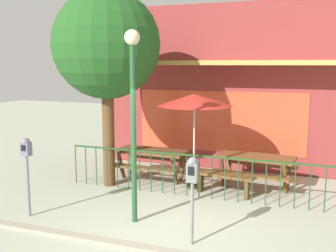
# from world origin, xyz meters

# --- Properties ---
(ground) EXTENTS (40.00, 40.00, 0.00)m
(ground) POSITION_xyz_m (0.00, 0.00, 0.00)
(ground) COLOR #A8AF98
(pub_storefront) EXTENTS (7.21, 1.44, 4.57)m
(pub_storefront) POSITION_xyz_m (0.00, 4.73, 2.30)
(pub_storefront) COLOR #4C1C12
(pub_storefront) RESTS_ON ground
(patio_fence_front) EXTENTS (6.08, 0.04, 0.97)m
(patio_fence_front) POSITION_xyz_m (-0.00, 1.94, 0.66)
(patio_fence_front) COLOR #1F481E
(patio_fence_front) RESTS_ON ground
(picnic_table_left) EXTENTS (1.86, 1.44, 0.79)m
(picnic_table_left) POSITION_xyz_m (-1.38, 2.87, 0.61)
(picnic_table_left) COLOR brown
(picnic_table_left) RESTS_ON ground
(picnic_table_right) EXTENTS (1.94, 1.55, 0.79)m
(picnic_table_right) POSITION_xyz_m (1.21, 3.14, 0.61)
(picnic_table_right) COLOR brown
(picnic_table_right) RESTS_ON ground
(patio_umbrella) EXTENTS (1.79, 1.79, 2.26)m
(patio_umbrella) POSITION_xyz_m (-0.18, 2.62, 2.09)
(patio_umbrella) COLOR black
(patio_umbrella) RESTS_ON ground
(patio_bench) EXTENTS (1.43, 0.54, 0.48)m
(patio_bench) POSITION_xyz_m (0.60, 2.34, 0.35)
(patio_bench) COLOR brown
(patio_bench) RESTS_ON ground
(parking_meter_near) EXTENTS (0.18, 0.17, 1.47)m
(parking_meter_near) POSITION_xyz_m (0.66, -0.32, 1.13)
(parking_meter_near) COLOR gray
(parking_meter_near) RESTS_ON ground
(parking_meter_far) EXTENTS (0.18, 0.17, 1.55)m
(parking_meter_far) POSITION_xyz_m (-2.68, -0.24, 1.20)
(parking_meter_far) COLOR slate
(parking_meter_far) RESTS_ON ground
(street_tree) EXTENTS (2.54, 2.54, 4.65)m
(street_tree) POSITION_xyz_m (-2.17, 2.08, 3.36)
(street_tree) COLOR brown
(street_tree) RESTS_ON ground
(street_lamp) EXTENTS (0.28, 0.28, 3.54)m
(street_lamp) POSITION_xyz_m (-0.63, 0.22, 2.35)
(street_lamp) COLOR #24512D
(street_lamp) RESTS_ON ground
(curb_edge) EXTENTS (10.10, 0.20, 0.11)m
(curb_edge) POSITION_xyz_m (0.00, -0.78, 0.00)
(curb_edge) COLOR gray
(curb_edge) RESTS_ON ground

